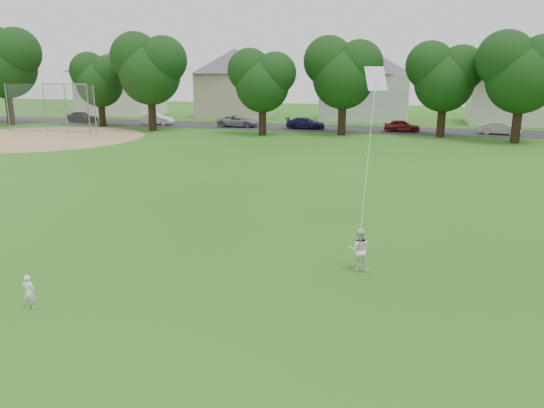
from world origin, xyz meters
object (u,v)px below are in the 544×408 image
(older_boy, at_px, (359,250))
(kite, at_px, (369,152))
(toddler, at_px, (29,292))
(baseball_backstop, at_px, (62,109))

(older_boy, bearing_deg, kite, -95.25)
(toddler, relative_size, baseball_backstop, 0.09)
(toddler, xyz_separation_m, baseball_backstop, (-22.72, 32.74, 1.81))
(baseball_backstop, bearing_deg, older_boy, -42.46)
(older_boy, bearing_deg, toddler, 25.14)
(older_boy, height_order, baseball_backstop, baseball_backstop)
(toddler, bearing_deg, baseball_backstop, -66.70)
(toddler, distance_m, kite, 10.99)
(kite, bearing_deg, baseball_backstop, 140.11)
(kite, distance_m, baseball_backstop, 39.72)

